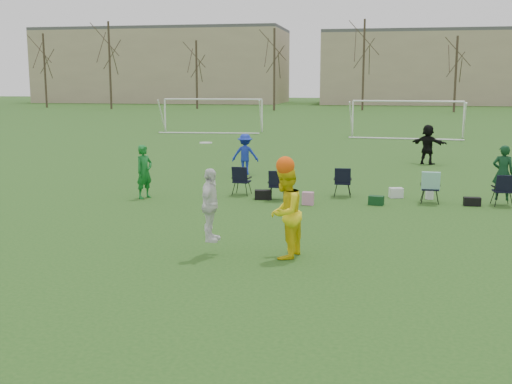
% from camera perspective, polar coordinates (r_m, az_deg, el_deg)
% --- Properties ---
extents(ground, '(260.00, 260.00, 0.00)m').
position_cam_1_polar(ground, '(13.23, 1.08, -6.71)').
color(ground, '#214F18').
rests_on(ground, ground).
extents(fielder_green_near, '(0.65, 0.75, 1.73)m').
position_cam_1_polar(fielder_green_near, '(21.05, -9.90, 1.79)').
color(fielder_green_near, '#136B24').
rests_on(fielder_green_near, ground).
extents(fielder_blue, '(1.12, 0.70, 1.66)m').
position_cam_1_polar(fielder_blue, '(25.97, -0.97, 3.36)').
color(fielder_blue, '#162CA9').
rests_on(fielder_blue, ground).
extents(fielder_black, '(1.73, 1.30, 1.82)m').
position_cam_1_polar(fielder_black, '(30.27, 15.03, 4.11)').
color(fielder_black, black).
rests_on(fielder_black, ground).
extents(center_contest, '(2.31, 1.14, 2.48)m').
position_cam_1_polar(center_contest, '(13.76, 0.66, -1.53)').
color(center_contest, white).
rests_on(center_contest, ground).
extents(sideline_setup, '(8.88, 2.14, 1.85)m').
position_cam_1_polar(sideline_setup, '(20.72, 11.15, 0.72)').
color(sideline_setup, '#0F371C').
rests_on(sideline_setup, ground).
extents(goal_left, '(7.39, 0.76, 2.46)m').
position_cam_1_polar(goal_left, '(48.09, -3.84, 7.66)').
color(goal_left, white).
rests_on(goal_left, ground).
extents(goal_mid, '(7.40, 0.63, 2.46)m').
position_cam_1_polar(goal_mid, '(44.58, 13.31, 7.25)').
color(goal_mid, white).
rests_on(goal_mid, ground).
extents(tree_line, '(110.28, 3.28, 11.40)m').
position_cam_1_polar(tree_line, '(82.38, 9.66, 10.67)').
color(tree_line, '#382B21').
rests_on(tree_line, ground).
extents(building_row, '(126.00, 16.00, 13.00)m').
position_cam_1_polar(building_row, '(108.62, 13.48, 10.79)').
color(building_row, tan).
rests_on(building_row, ground).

